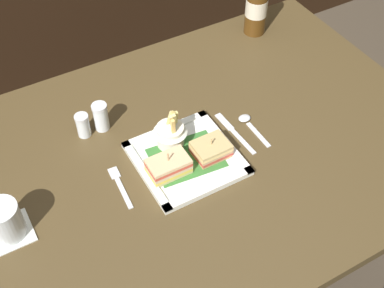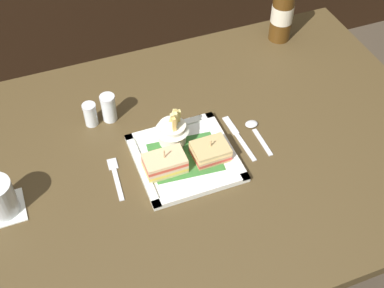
% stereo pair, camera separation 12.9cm
% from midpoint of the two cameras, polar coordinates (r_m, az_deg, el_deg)
% --- Properties ---
extents(ground_plane, '(6.00, 6.00, 0.00)m').
position_cam_midpoint_polar(ground_plane, '(1.94, -1.51, -15.35)').
color(ground_plane, '#44392C').
extents(dining_table, '(1.32, 0.93, 0.73)m').
position_cam_midpoint_polar(dining_table, '(1.41, -2.02, -3.47)').
color(dining_table, '#4A3A20').
rests_on(dining_table, ground_plane).
extents(square_plate, '(0.25, 0.25, 0.02)m').
position_cam_midpoint_polar(square_plate, '(1.30, -3.48, -1.81)').
color(square_plate, white).
rests_on(square_plate, dining_table).
extents(sandwich_half_left, '(0.10, 0.06, 0.07)m').
position_cam_midpoint_polar(sandwich_half_left, '(1.25, -5.59, -2.67)').
color(sandwich_half_left, '#D3C17E').
rests_on(sandwich_half_left, square_plate).
extents(sandwich_half_right, '(0.09, 0.07, 0.06)m').
position_cam_midpoint_polar(sandwich_half_right, '(1.29, -0.71, -0.74)').
color(sandwich_half_right, tan).
rests_on(sandwich_half_right, square_plate).
extents(fries_cup, '(0.09, 0.09, 0.11)m').
position_cam_midpoint_polar(fries_cup, '(1.30, -5.27, 1.21)').
color(fries_cup, silver).
rests_on(fries_cup, square_plate).
extents(beer_bottle, '(0.07, 0.07, 0.27)m').
position_cam_midpoint_polar(beer_bottle, '(1.67, 5.02, 15.33)').
color(beer_bottle, '#4C2E0F').
rests_on(beer_bottle, dining_table).
extents(drink_coaster, '(0.10, 0.10, 0.00)m').
position_cam_midpoint_polar(drink_coaster, '(1.26, -22.53, -9.33)').
color(drink_coaster, white).
rests_on(drink_coaster, dining_table).
extents(water_glass, '(0.08, 0.08, 0.09)m').
position_cam_midpoint_polar(water_glass, '(1.23, -23.07, -8.26)').
color(water_glass, silver).
rests_on(water_glass, dining_table).
extents(fork, '(0.03, 0.14, 0.00)m').
position_cam_midpoint_polar(fork, '(1.27, -10.98, -4.64)').
color(fork, silver).
rests_on(fork, dining_table).
extents(knife, '(0.02, 0.17, 0.00)m').
position_cam_midpoint_polar(knife, '(1.37, 1.99, 1.28)').
color(knife, silver).
rests_on(knife, dining_table).
extents(spoon, '(0.04, 0.13, 0.01)m').
position_cam_midpoint_polar(spoon, '(1.39, 3.69, 2.27)').
color(spoon, silver).
rests_on(spoon, dining_table).
extents(salt_shaker, '(0.04, 0.04, 0.07)m').
position_cam_midpoint_polar(salt_shaker, '(1.39, -14.69, 1.77)').
color(salt_shaker, silver).
rests_on(salt_shaker, dining_table).
extents(pepper_shaker, '(0.04, 0.04, 0.08)m').
position_cam_midpoint_polar(pepper_shaker, '(1.39, -12.76, 2.71)').
color(pepper_shaker, silver).
rests_on(pepper_shaker, dining_table).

